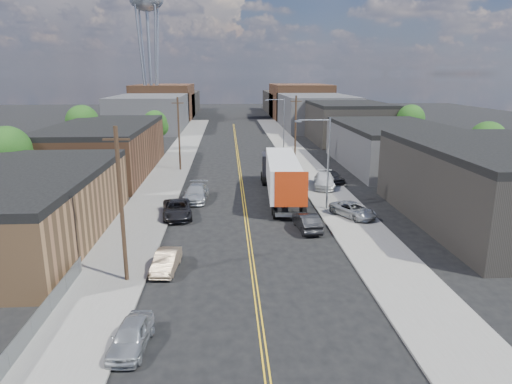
{
  "coord_description": "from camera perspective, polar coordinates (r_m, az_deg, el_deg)",
  "views": [
    {
      "loc": [
        -1.58,
        -17.44,
        12.96
      ],
      "look_at": [
        0.92,
        22.83,
        2.5
      ],
      "focal_mm": 32.0,
      "sensor_mm": 36.0,
      "label": 1
    }
  ],
  "objects": [
    {
      "name": "car_left_c",
      "position": [
        43.04,
        -9.84,
        -2.12
      ],
      "size": [
        3.29,
        5.9,
        1.56
      ],
      "primitive_type": "imported",
      "rotation": [
        0.0,
        0.0,
        0.13
      ],
      "color": "black",
      "rests_on": "ground"
    },
    {
      "name": "utility_pole_left_far",
      "position": [
        63.27,
        -9.61,
        7.23
      ],
      "size": [
        1.6,
        0.26,
        10.0
      ],
      "color": "black",
      "rests_on": "ground"
    },
    {
      "name": "sidewalk_left",
      "position": [
        64.24,
        -10.57,
        2.72
      ],
      "size": [
        5.0,
        140.0,
        0.15
      ],
      "primitive_type": "cube",
      "color": "slate",
      "rests_on": "ground"
    },
    {
      "name": "centerline",
      "position": [
        63.79,
        -2.06,
        2.81
      ],
      "size": [
        0.32,
        120.0,
        0.01
      ],
      "primitive_type": "cube",
      "color": "gold",
      "rests_on": "ground"
    },
    {
      "name": "chainlink_fence",
      "position": [
        26.23,
        -26.24,
        -15.07
      ],
      "size": [
        0.05,
        16.0,
        1.22
      ],
      "color": "slate",
      "rests_on": "ground"
    },
    {
      "name": "warehouse_tan",
      "position": [
        40.36,
        -27.43,
        -1.72
      ],
      "size": [
        12.0,
        22.0,
        5.6
      ],
      "color": "brown",
      "rests_on": "ground"
    },
    {
      "name": "warehouse_brown",
      "position": [
        64.32,
        -18.38,
        5.16
      ],
      "size": [
        12.0,
        26.0,
        6.6
      ],
      "color": "#533421",
      "rests_on": "ground"
    },
    {
      "name": "car_left_a",
      "position": [
        23.9,
        -15.34,
        -16.94
      ],
      "size": [
        1.98,
        4.18,
        1.38
      ],
      "primitive_type": "imported",
      "rotation": [
        0.0,
        0.0,
        -0.09
      ],
      "color": "#B3B7B9",
      "rests_on": "ground"
    },
    {
      "name": "car_right_lot_a",
      "position": [
        43.0,
        12.04,
        -2.19
      ],
      "size": [
        4.23,
        5.31,
        1.34
      ],
      "primitive_type": "imported",
      "rotation": [
        0.0,
        0.0,
        0.49
      ],
      "color": "#A2A5A7",
      "rests_on": "sidewalk_right"
    },
    {
      "name": "skyline_right_a",
      "position": [
        114.84,
        7.4,
        9.95
      ],
      "size": [
        16.0,
        30.0,
        8.0
      ],
      "primitive_type": "cube",
      "color": "#363638",
      "rests_on": "ground"
    },
    {
      "name": "utility_pole_left_near",
      "position": [
        29.29,
        -16.49,
        -1.57
      ],
      "size": [
        1.6,
        0.26,
        10.0
      ],
      "color": "black",
      "rests_on": "ground"
    },
    {
      "name": "car_right_lot_c",
      "position": [
        56.21,
        9.47,
        1.93
      ],
      "size": [
        2.85,
        4.61,
        1.47
      ],
      "primitive_type": "imported",
      "rotation": [
        0.0,
        0.0,
        0.28
      ],
      "color": "black",
      "rests_on": "sidewalk_right"
    },
    {
      "name": "tree_left_far",
      "position": [
        80.83,
        -12.46,
        8.24
      ],
      "size": [
        4.35,
        4.2,
        6.97
      ],
      "color": "black",
      "rests_on": "ground"
    },
    {
      "name": "skyline_right_b",
      "position": [
        139.35,
        5.46,
        11.2
      ],
      "size": [
        16.0,
        26.0,
        10.0
      ],
      "primitive_type": "cube",
      "color": "#533421",
      "rests_on": "ground"
    },
    {
      "name": "industrial_right_a",
      "position": [
        45.23,
        27.95,
        0.8
      ],
      "size": [
        14.0,
        22.0,
        7.1
      ],
      "color": "black",
      "rests_on": "ground"
    },
    {
      "name": "tree_left_near",
      "position": [
        53.02,
        -28.54,
        4.33
      ],
      "size": [
        4.85,
        4.76,
        7.91
      ],
      "color": "black",
      "rests_on": "ground"
    },
    {
      "name": "skyline_left_a",
      "position": [
        114.29,
        -13.01,
        9.68
      ],
      "size": [
        16.0,
        30.0,
        8.0
      ],
      "primitive_type": "cube",
      "color": "#363638",
      "rests_on": "ground"
    },
    {
      "name": "semi_truck",
      "position": [
        49.19,
        3.05,
        2.38
      ],
      "size": [
        3.76,
        17.67,
        4.6
      ],
      "rotation": [
        0.0,
        0.0,
        -0.06
      ],
      "color": "#BDBDBD",
      "rests_on": "ground"
    },
    {
      "name": "tree_left_mid",
      "position": [
        76.18,
        -20.82,
        7.97
      ],
      "size": [
        5.1,
        5.04,
        8.37
      ],
      "color": "black",
      "rests_on": "ground"
    },
    {
      "name": "skyline_left_b",
      "position": [
        138.89,
        -11.38,
        10.98
      ],
      "size": [
        16.0,
        26.0,
        10.0
      ],
      "primitive_type": "cube",
      "color": "#533421",
      "rests_on": "ground"
    },
    {
      "name": "car_left_d",
      "position": [
        48.39,
        -7.49,
        -0.11
      ],
      "size": [
        2.67,
        5.84,
        1.66
      ],
      "primitive_type": "imported",
      "rotation": [
        0.0,
        0.0,
        -0.06
      ],
      "color": "#ACAFB1",
      "rests_on": "ground"
    },
    {
      "name": "tree_right_far",
      "position": [
        84.01,
        18.8,
        8.46
      ],
      "size": [
        4.85,
        4.76,
        7.91
      ],
      "color": "black",
      "rests_on": "ground"
    },
    {
      "name": "skyline_right_c",
      "position": [
        159.19,
        4.32,
        11.09
      ],
      "size": [
        16.0,
        40.0,
        7.0
      ],
      "primitive_type": "cube",
      "color": "black",
      "rests_on": "ground"
    },
    {
      "name": "industrial_right_c",
      "position": [
        92.95,
        11.29,
        8.61
      ],
      "size": [
        14.0,
        22.0,
        7.6
      ],
      "color": "black",
      "rests_on": "ground"
    },
    {
      "name": "industrial_right_b",
      "position": [
        68.4,
        16.73,
        5.59
      ],
      "size": [
        14.0,
        24.0,
        6.1
      ],
      "color": "#363638",
      "rests_on": "ground"
    },
    {
      "name": "tree_right_near",
      "position": [
        62.63,
        26.97,
        5.54
      ],
      "size": [
        4.6,
        4.48,
        7.44
      ],
      "color": "black",
      "rests_on": "ground"
    },
    {
      "name": "car_left_b",
      "position": [
        31.81,
        -11.15,
        -8.48
      ],
      "size": [
        1.77,
        4.2,
        1.35
      ],
      "primitive_type": "imported",
      "rotation": [
        0.0,
        0.0,
        -0.08
      ],
      "color": "#8E775D",
      "rests_on": "ground"
    },
    {
      "name": "sidewalk_right",
      "position": [
        64.71,
        6.39,
        2.96
      ],
      "size": [
        5.0,
        140.0,
        0.15
      ],
      "primitive_type": "cube",
      "color": "slate",
      "rests_on": "ground"
    },
    {
      "name": "streetlight_near",
      "position": [
        44.08,
        8.54,
        4.4
      ],
      "size": [
        3.39,
        0.25,
        9.0
      ],
      "color": "gray",
      "rests_on": "ground"
    },
    {
      "name": "car_right_lot_b",
      "position": [
        53.67,
        8.53,
        1.46
      ],
      "size": [
        3.24,
        5.95,
        1.63
      ],
      "primitive_type": "imported",
      "rotation": [
        0.0,
        0.0,
        -0.18
      ],
      "color": "silver",
      "rests_on": "sidewalk_right"
    },
    {
      "name": "streetlight_far",
      "position": [
        78.35,
        3.23,
        8.92
      ],
      "size": [
        3.39,
        0.25,
        9.0
      ],
      "color": "gray",
      "rests_on": "ground"
    },
    {
      "name": "water_tower",
      "position": [
        130.27,
        -13.54,
        21.97
      ],
      "size": [
        9.0,
        9.0,
        36.9
      ],
      "color": "gray",
      "rests_on": "ground"
    },
    {
      "name": "car_right_oncoming",
      "position": [
        39.18,
        6.39,
        -3.7
      ],
      "size": [
        2.01,
        4.74,
        1.52
      ],
      "primitive_type": "imported",
      "rotation": [
        0.0,
        0.0,
        3.23
      ],
      "color": "black",
      "rests_on": "ground"
    },
    {
      "name": "ground",
      "position": [
        78.53,
        -2.36,
        5.03
      ],
      "size": [
        260.0,
        260.0,
        0.0
      ],
      "primitive_type": "plane",
      "color": "black",
      "rests_on": "ground"
    },
    {
      "name": "skyline_left_c",
      "position": [
        158.79,
        -10.4,
        10.89
      ],
      "size": [
        16.0,
        40.0,
        7.0
      ],
      "primitive_type": "cube",
      "color": "black",
      "rests_on": "ground"
    },
    {
      "name": "utility_pole_right",
      "position": [
        66.62,
        4.96,
        7.74
      ],
      "size": [
        1.6,
        0.26,
        10.0
      ],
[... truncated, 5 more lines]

